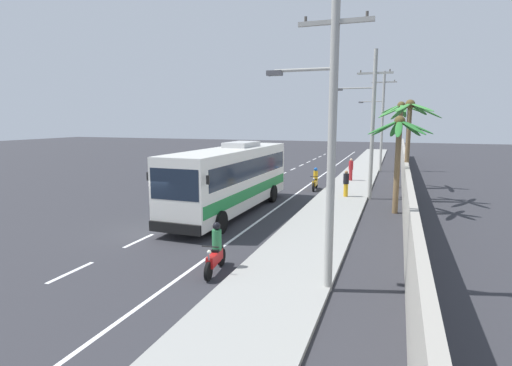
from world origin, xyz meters
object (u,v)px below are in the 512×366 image
utility_pole_mid (371,121)px  palm_third (399,142)px  coach_bus_foreground (232,177)px  palm_nearest (400,128)px  pedestrian_midwalk (351,169)px  motorcycle_trailing (315,181)px  utility_pole_far (382,119)px  palm_second (409,126)px  pedestrian_near_kerb (346,183)px  motorcycle_beside_bus (216,252)px  utility_pole_nearest (330,134)px

utility_pole_mid → palm_third: utility_pole_mid is taller
coach_bus_foreground → palm_nearest: bearing=53.5°
pedestrian_midwalk → palm_nearest: 5.20m
motorcycle_trailing → utility_pole_far: 13.94m
pedestrian_midwalk → utility_pole_mid: (1.87, -6.80, 3.86)m
palm_nearest → palm_third: palm_nearest is taller
pedestrian_midwalk → palm_nearest: bearing=-131.9°
palm_nearest → palm_second: 5.31m
pedestrian_midwalk → motorcycle_trailing: bearing=140.0°
coach_bus_foreground → utility_pole_mid: 9.76m
motorcycle_trailing → palm_nearest: (5.57, 2.91, 3.80)m
palm_second → utility_pole_far: bearing=98.3°
coach_bus_foreground → motorcycle_trailing: 9.13m
pedestrian_near_kerb → pedestrian_midwalk: size_ratio=0.94×
motorcycle_beside_bus → pedestrian_near_kerb: 14.45m
palm_third → motorcycle_beside_bus: bearing=-116.9°
coach_bus_foreground → pedestrian_near_kerb: 8.11m
utility_pole_nearest → palm_nearest: size_ratio=1.37×
pedestrian_near_kerb → pedestrian_midwalk: pedestrian_midwalk is taller
utility_pole_nearest → pedestrian_near_kerb: bearing=94.7°
utility_pole_nearest → motorcycle_trailing: bearing=102.2°
palm_nearest → utility_pole_nearest: bearing=-95.4°
motorcycle_trailing → pedestrian_midwalk: (2.00, 4.60, 0.42)m
palm_second → pedestrian_midwalk: bearing=120.3°
coach_bus_foreground → motorcycle_beside_bus: (2.91, -8.25, -1.29)m
motorcycle_beside_bus → utility_pole_mid: (3.89, 14.60, 4.27)m
utility_pole_nearest → motorcycle_beside_bus: bearing=176.6°
utility_pole_mid → utility_pole_far: bearing=90.0°
pedestrian_near_kerb → palm_nearest: 7.17m
utility_pole_mid → palm_second: utility_pole_mid is taller
motorcycle_beside_bus → palm_second: size_ratio=0.31×
motorcycle_beside_bus → utility_pole_mid: 15.70m
pedestrian_midwalk → motorcycle_beside_bus: bearing=158.1°
pedestrian_midwalk → utility_pole_far: 9.18m
coach_bus_foreground → utility_pole_mid: utility_pole_mid is taller
pedestrian_midwalk → palm_third: palm_third is taller
motorcycle_trailing → palm_third: 8.66m
utility_pole_mid → motorcycle_beside_bus: bearing=-104.9°
motorcycle_beside_bus → pedestrian_midwalk: (2.01, 21.40, 0.41)m
pedestrian_near_kerb → pedestrian_midwalk: bearing=-51.5°
palm_second → coach_bus_foreground: bearing=-145.5°
motorcycle_beside_bus → pedestrian_midwalk: pedestrian_midwalk is taller
pedestrian_midwalk → utility_pole_nearest: bearing=168.0°
motorcycle_trailing → palm_second: bearing=-21.3°
pedestrian_near_kerb → pedestrian_midwalk: 7.20m
coach_bus_foreground → utility_pole_mid: bearing=43.1°
utility_pole_nearest → palm_second: bearing=80.7°
motorcycle_trailing → pedestrian_near_kerb: (2.50, -2.58, 0.36)m
utility_pole_nearest → palm_second: 14.84m
utility_pole_mid → palm_third: bearing=-65.2°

